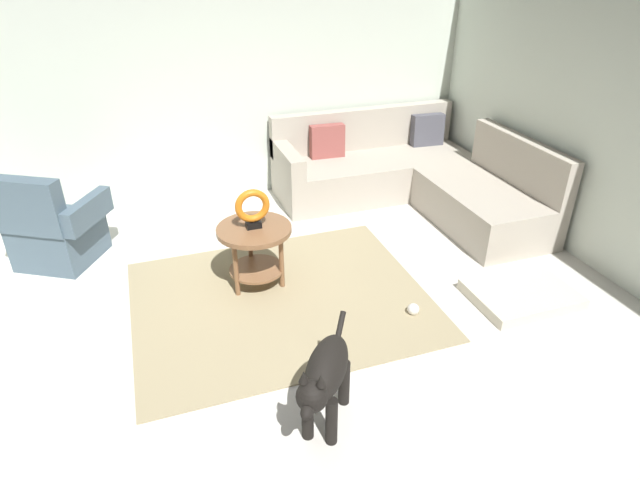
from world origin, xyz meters
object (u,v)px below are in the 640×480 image
(armchair, at_px, (53,230))
(torus_sculpture, at_px, (252,208))
(dog_bed_mat, at_px, (521,294))
(dog_toy_ball, at_px, (413,309))
(dog, at_px, (325,376))
(sectional_couch, at_px, (411,178))
(side_table, at_px, (255,241))

(armchair, distance_m, torus_sculpture, 1.89)
(dog_bed_mat, relative_size, dog_toy_ball, 8.64)
(torus_sculpture, xyz_separation_m, dog_bed_mat, (1.95, -0.90, -0.67))
(dog, bearing_deg, sectional_couch, -91.71)
(sectional_couch, xyz_separation_m, dog_bed_mat, (-0.01, -1.94, -0.24))
(dog, bearing_deg, dog_bed_mat, -125.87)
(torus_sculpture, distance_m, dog, 1.62)
(dog, relative_size, dog_toy_ball, 7.86)
(armchair, relative_size, dog, 1.36)
(sectional_couch, height_order, torus_sculpture, sectional_couch)
(torus_sculpture, xyz_separation_m, dog_toy_ball, (1.04, -0.80, -0.67))
(side_table, bearing_deg, torus_sculpture, 0.00)
(sectional_couch, height_order, dog_bed_mat, sectional_couch)
(sectional_couch, bearing_deg, dog, -126.24)
(sectional_couch, xyz_separation_m, armchair, (-3.55, -0.10, 0.03))
(dog, height_order, dog_toy_ball, dog)
(dog_bed_mat, distance_m, dog, 2.06)
(torus_sculpture, bearing_deg, dog_toy_ball, -37.57)
(side_table, relative_size, dog_toy_ball, 6.48)
(dog_bed_mat, bearing_deg, sectional_couch, 89.84)
(dog, distance_m, dog_toy_ball, 1.32)
(dog_bed_mat, bearing_deg, dog, -160.39)
(torus_sculpture, distance_m, dog_toy_ball, 1.47)
(armchair, relative_size, side_table, 1.66)
(armchair, height_order, dog_toy_ball, armchair)
(side_table, bearing_deg, armchair, 149.35)
(side_table, distance_m, dog_bed_mat, 2.18)
(sectional_couch, distance_m, armchair, 3.55)
(sectional_couch, xyz_separation_m, torus_sculpture, (-1.96, -1.04, 0.42))
(dog, bearing_deg, side_table, -54.23)
(side_table, height_order, torus_sculpture, torus_sculpture)
(sectional_couch, bearing_deg, dog_toy_ball, -116.58)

